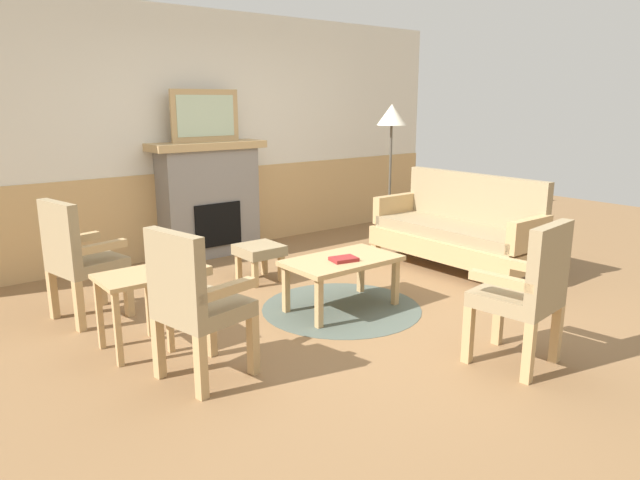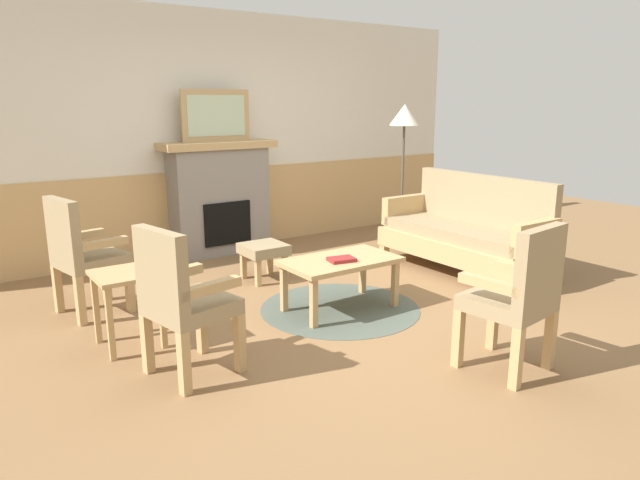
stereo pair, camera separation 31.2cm
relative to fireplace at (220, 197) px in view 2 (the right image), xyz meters
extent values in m
plane|color=olive|center=(0.00, -2.35, -0.65)|extent=(14.00, 14.00, 0.00)
cube|color=silver|center=(0.00, 0.25, 0.70)|extent=(7.20, 0.12, 2.70)
cube|color=tan|center=(0.00, 0.18, -0.18)|extent=(7.20, 0.02, 0.95)
cube|color=gray|center=(0.00, 0.00, -0.05)|extent=(1.10, 0.36, 1.20)
cube|color=black|center=(0.00, -0.19, -0.27)|extent=(0.56, 0.02, 0.48)
cube|color=tan|center=(0.00, 0.00, 0.59)|extent=(1.30, 0.44, 0.08)
cube|color=tan|center=(0.00, 0.00, 0.91)|extent=(0.80, 0.03, 0.56)
cube|color=#B2C6A8|center=(0.00, -0.02, 0.91)|extent=(0.68, 0.01, 0.44)
cube|color=tan|center=(1.38, -1.27, -0.57)|extent=(0.08, 0.08, 0.16)
cube|color=tan|center=(1.38, -2.95, -0.57)|extent=(0.08, 0.08, 0.16)
cube|color=tan|center=(1.98, -1.27, -0.57)|extent=(0.08, 0.08, 0.16)
cube|color=tan|center=(1.98, -2.95, -0.57)|extent=(0.08, 0.08, 0.16)
cube|color=tan|center=(1.68, -2.11, -0.39)|extent=(0.70, 1.80, 0.20)
cube|color=#937F5B|center=(1.68, -2.11, -0.23)|extent=(0.60, 1.70, 0.12)
cube|color=#937F5B|center=(1.98, -2.11, 0.08)|extent=(0.10, 1.70, 0.50)
cube|color=tan|center=(1.68, -1.26, -0.12)|extent=(0.60, 0.10, 0.30)
cube|color=tan|center=(1.68, -2.96, -0.12)|extent=(0.60, 0.10, 0.30)
cube|color=tan|center=(-0.40, -2.48, -0.45)|extent=(0.05, 0.05, 0.40)
cube|color=tan|center=(0.44, -2.48, -0.45)|extent=(0.05, 0.05, 0.40)
cube|color=tan|center=(-0.40, -2.04, -0.45)|extent=(0.05, 0.05, 0.40)
cube|color=tan|center=(0.44, -2.04, -0.45)|extent=(0.05, 0.05, 0.40)
cube|color=tan|center=(0.02, -2.26, -0.23)|extent=(0.96, 0.56, 0.04)
cylinder|color=#4C564C|center=(0.02, -2.26, -0.65)|extent=(1.35, 1.35, 0.01)
cube|color=maroon|center=(-0.02, -2.33, -0.20)|extent=(0.24, 0.19, 0.03)
cube|color=tan|center=(-0.25, -1.33, -0.52)|extent=(0.05, 0.05, 0.26)
cube|color=tan|center=(0.05, -1.33, -0.52)|extent=(0.05, 0.05, 0.26)
cube|color=tan|center=(-0.25, -1.03, -0.52)|extent=(0.05, 0.05, 0.26)
cube|color=tan|center=(0.05, -1.03, -0.52)|extent=(0.05, 0.05, 0.26)
cube|color=#937F5B|center=(-0.10, -1.18, -0.34)|extent=(0.40, 0.40, 0.10)
cube|color=tan|center=(-1.29, -2.41, -0.45)|extent=(0.07, 0.07, 0.40)
cube|color=tan|center=(-1.21, -2.82, -0.45)|extent=(0.07, 0.07, 0.40)
cube|color=tan|center=(-1.70, -2.49, -0.45)|extent=(0.07, 0.07, 0.40)
cube|color=tan|center=(-1.62, -2.90, -0.45)|extent=(0.07, 0.07, 0.40)
cube|color=#937F5B|center=(-1.45, -2.66, -0.20)|extent=(0.57, 0.57, 0.10)
cube|color=#937F5B|center=(-1.65, -2.70, 0.09)|extent=(0.17, 0.49, 0.48)
cube|color=tan|center=(-1.49, -2.46, -0.03)|extent=(0.45, 0.16, 0.06)
cube|color=tan|center=(-1.41, -2.86, -0.03)|extent=(0.45, 0.16, 0.06)
cube|color=tan|center=(-1.54, -0.90, -0.45)|extent=(0.07, 0.07, 0.40)
cube|color=tan|center=(-1.45, -1.31, -0.45)|extent=(0.07, 0.07, 0.40)
cube|color=tan|center=(-1.95, -0.98, -0.45)|extent=(0.07, 0.07, 0.40)
cube|color=tan|center=(-1.86, -1.40, -0.45)|extent=(0.07, 0.07, 0.40)
cube|color=#937F5B|center=(-1.70, -1.15, -0.20)|extent=(0.57, 0.57, 0.10)
cube|color=#937F5B|center=(-1.90, -1.19, 0.09)|extent=(0.17, 0.49, 0.48)
cube|color=tan|center=(-1.74, -0.95, -0.03)|extent=(0.45, 0.16, 0.06)
cube|color=tan|center=(-1.66, -1.35, -0.03)|extent=(0.45, 0.16, 0.06)
cube|color=tan|center=(0.01, -3.58, -0.45)|extent=(0.07, 0.07, 0.40)
cube|color=tan|center=(0.43, -3.52, -0.45)|extent=(0.07, 0.07, 0.40)
cube|color=tan|center=(0.06, -3.99, -0.45)|extent=(0.07, 0.07, 0.40)
cube|color=tan|center=(0.48, -3.94, -0.45)|extent=(0.07, 0.07, 0.40)
cube|color=#937F5B|center=(0.24, -3.76, -0.20)|extent=(0.54, 0.54, 0.10)
cube|color=#937F5B|center=(0.27, -3.96, 0.09)|extent=(0.49, 0.14, 0.48)
cube|color=tan|center=(0.04, -3.78, -0.03)|extent=(0.12, 0.45, 0.06)
cube|color=tan|center=(0.45, -3.73, -0.03)|extent=(0.12, 0.45, 0.06)
cube|color=tan|center=(-1.84, -1.82, -0.39)|extent=(0.04, 0.04, 0.52)
cube|color=tan|center=(-1.48, -1.82, -0.39)|extent=(0.04, 0.04, 0.52)
cube|color=tan|center=(-1.84, -2.18, -0.39)|extent=(0.04, 0.04, 0.52)
cube|color=tan|center=(-1.48, -2.18, -0.39)|extent=(0.04, 0.04, 0.52)
cube|color=tan|center=(-1.66, -2.00, -0.12)|extent=(0.44, 0.44, 0.03)
cylinder|color=#332D28|center=(2.10, -0.76, -0.64)|extent=(0.24, 0.24, 0.03)
cylinder|color=#4C473D|center=(2.10, -0.76, 0.08)|extent=(0.03, 0.03, 1.40)
cone|color=silver|center=(2.10, -0.76, 0.90)|extent=(0.36, 0.36, 0.25)
camera|label=1|loc=(-3.00, -5.76, 1.07)|focal=32.24mm
camera|label=2|loc=(-2.75, -5.94, 1.07)|focal=32.24mm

